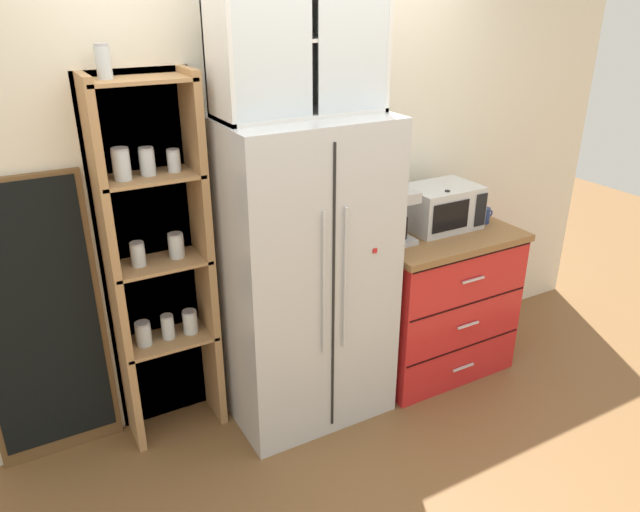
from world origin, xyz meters
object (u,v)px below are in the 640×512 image
(bottle_green, at_px, (445,215))
(chalkboard_menu, at_px, (40,326))
(coffee_maker, at_px, (395,215))
(bottle_clear, at_px, (444,216))
(microwave, at_px, (441,207))
(mug_navy, at_px, (484,215))
(refrigerator, at_px, (304,274))
(mug_charcoal, at_px, (441,225))

(bottle_green, distance_m, chalkboard_menu, 2.27)
(coffee_maker, height_order, bottle_green, coffee_maker)
(bottle_green, bearing_deg, bottle_clear, 90.00)
(bottle_clear, bearing_deg, microwave, 61.83)
(bottle_green, relative_size, chalkboard_menu, 0.18)
(mug_navy, distance_m, bottle_green, 0.34)
(chalkboard_menu, bearing_deg, refrigerator, -12.40)
(microwave, relative_size, bottle_clear, 1.77)
(bottle_clear, bearing_deg, chalkboard_menu, 171.47)
(coffee_maker, bearing_deg, mug_navy, -2.85)
(mug_navy, relative_size, bottle_green, 0.41)
(chalkboard_menu, bearing_deg, bottle_green, -8.84)
(mug_navy, height_order, mug_charcoal, mug_navy)
(refrigerator, xyz_separation_m, chalkboard_menu, (-1.31, 0.29, -0.09))
(microwave, bearing_deg, bottle_green, -115.04)
(bottle_green, bearing_deg, refrigerator, 176.37)
(microwave, xyz_separation_m, mug_charcoal, (-0.04, -0.07, -0.09))
(microwave, distance_m, bottle_green, 0.11)
(chalkboard_menu, bearing_deg, microwave, -6.27)
(coffee_maker, bearing_deg, microwave, 6.43)
(microwave, distance_m, mug_navy, 0.31)
(refrigerator, xyz_separation_m, mug_navy, (1.25, -0.04, 0.13))
(mug_navy, height_order, bottle_clear, bottle_clear)
(mug_navy, distance_m, mug_charcoal, 0.33)
(bottle_green, bearing_deg, microwave, 64.96)
(mug_navy, relative_size, bottle_clear, 0.44)
(coffee_maker, distance_m, mug_charcoal, 0.35)
(refrigerator, bearing_deg, chalkboard_menu, 167.60)
(mug_charcoal, bearing_deg, bottle_clear, -97.69)
(mug_navy, bearing_deg, refrigerator, 178.33)
(coffee_maker, xyz_separation_m, bottle_green, (0.33, -0.05, -0.04))
(mug_navy, bearing_deg, coffee_maker, 177.15)
(coffee_maker, bearing_deg, refrigerator, 179.65)
(refrigerator, height_order, mug_charcoal, refrigerator)
(mug_charcoal, bearing_deg, coffee_maker, 175.47)
(refrigerator, relative_size, mug_charcoal, 15.68)
(refrigerator, relative_size, chalkboard_menu, 1.13)
(bottle_green, xyz_separation_m, chalkboard_menu, (-2.23, 0.35, -0.29))
(bottle_clear, bearing_deg, bottle_green, -90.00)
(coffee_maker, distance_m, bottle_clear, 0.33)
(coffee_maker, bearing_deg, bottle_clear, -7.32)
(refrigerator, bearing_deg, bottle_green, -3.63)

